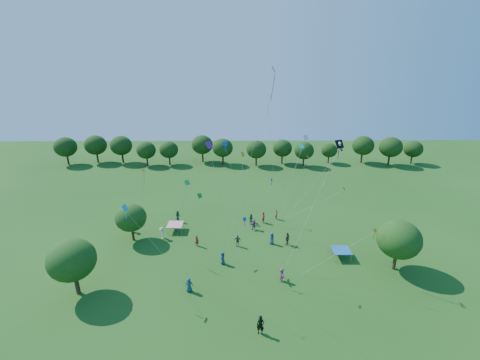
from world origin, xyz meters
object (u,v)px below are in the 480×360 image
(tent_red_stripe, at_px, (175,224))
(tent_blue, at_px, (341,250))
(man_in_black, at_px, (261,325))
(near_tree_west, at_px, (72,260))
(pirate_kite, at_px, (338,148))
(near_tree_east, at_px, (399,239))
(red_high_kite, at_px, (265,106))
(near_tree_north, at_px, (131,218))

(tent_red_stripe, distance_m, tent_blue, 23.23)
(tent_red_stripe, distance_m, man_in_black, 22.10)
(near_tree_west, distance_m, tent_red_stripe, 15.94)
(tent_blue, distance_m, pirate_kite, 12.90)
(near_tree_east, relative_size, tent_blue, 2.84)
(tent_red_stripe, bearing_deg, red_high_kite, -22.71)
(near_tree_east, distance_m, tent_blue, 6.82)
(man_in_black, distance_m, red_high_kite, 22.58)
(tent_blue, bearing_deg, near_tree_west, -167.94)
(near_tree_west, xyz_separation_m, near_tree_east, (35.72, 3.95, -0.15))
(near_tree_east, bearing_deg, red_high_kite, 164.24)
(tent_red_stripe, height_order, man_in_black, man_in_black)
(man_in_black, bearing_deg, near_tree_east, 42.19)
(near_tree_west, relative_size, tent_red_stripe, 2.89)
(tent_red_stripe, bearing_deg, near_tree_east, -18.89)
(near_tree_west, distance_m, red_high_kite, 26.20)
(tent_blue, height_order, man_in_black, man_in_black)
(near_tree_west, bearing_deg, man_in_black, -16.42)
(near_tree_east, bearing_deg, near_tree_west, -173.68)
(man_in_black, bearing_deg, pirate_kite, 67.83)
(tent_red_stripe, height_order, pirate_kite, pirate_kite)
(near_tree_north, bearing_deg, pirate_kite, -4.06)
(near_tree_west, relative_size, near_tree_north, 1.19)
(red_high_kite, bearing_deg, tent_red_stripe, 157.29)
(near_tree_north, relative_size, tent_blue, 2.42)
(near_tree_east, distance_m, tent_red_stripe, 29.49)
(near_tree_north, bearing_deg, man_in_black, -45.09)
(pirate_kite, xyz_separation_m, red_high_kite, (-9.00, -0.72, 5.03))
(near_tree_north, distance_m, red_high_kite, 23.41)
(near_tree_north, relative_size, man_in_black, 2.77)
(near_tree_west, height_order, near_tree_north, near_tree_west)
(pirate_kite, bearing_deg, near_tree_east, -37.89)
(near_tree_west, xyz_separation_m, man_in_black, (19.10, -5.63, -3.20))
(near_tree_east, distance_m, man_in_black, 19.43)
(tent_blue, bearing_deg, tent_red_stripe, 162.41)
(tent_red_stripe, bearing_deg, man_in_black, -59.72)
(near_tree_east, relative_size, tent_red_stripe, 2.84)
(near_tree_north, bearing_deg, tent_blue, -9.32)
(near_tree_north, relative_size, pirate_kite, 0.40)
(near_tree_north, bearing_deg, near_tree_east, -11.91)
(pirate_kite, height_order, red_high_kite, red_high_kite)
(man_in_black, bearing_deg, tent_blue, 59.84)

